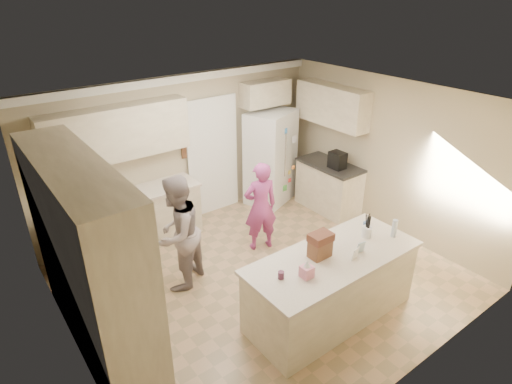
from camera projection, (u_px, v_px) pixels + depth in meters
floor at (265, 279)px, 6.30m from camera, size 5.20×4.60×0.02m
ceiling at (267, 103)px, 5.14m from camera, size 5.20×4.60×0.02m
wall_back at (183, 151)px, 7.37m from camera, size 5.20×0.02×2.60m
wall_front at (415, 289)px, 4.06m from camera, size 5.20×0.02×2.60m
wall_left at (62, 271)px, 4.31m from camera, size 0.02×4.60×2.60m
wall_right at (389, 157)px, 7.12m from camera, size 0.02×4.60×2.60m
crown_back at (179, 79)px, 6.79m from camera, size 5.20×0.08×0.12m
pantry_bank at (89, 261)px, 4.68m from camera, size 0.60×2.60×2.35m
back_base_cab at (133, 221)px, 6.91m from camera, size 2.20×0.60×0.88m
back_countertop at (130, 196)px, 6.70m from camera, size 2.24×0.63×0.04m
back_upper_cab at (117, 133)px, 6.36m from camera, size 2.20×0.35×0.80m
doorway_opening at (212, 158)px, 7.76m from camera, size 0.90×0.06×2.10m
doorway_casing at (213, 158)px, 7.73m from camera, size 1.02×0.03×2.22m
wall_frame_upper at (184, 137)px, 7.24m from camera, size 0.15×0.02×0.20m
wall_frame_lower at (186, 152)px, 7.36m from camera, size 0.15×0.02×0.20m
refrigerator at (271, 157)px, 8.18m from camera, size 1.09×0.98×1.80m
fridge_seam at (282, 163)px, 7.93m from camera, size 0.02×0.02×1.78m
fridge_dispenser at (274, 153)px, 7.69m from camera, size 0.22×0.03×0.35m
fridge_handle_l at (281, 156)px, 7.82m from camera, size 0.02×0.02×0.85m
fridge_handle_r at (285, 155)px, 7.88m from camera, size 0.02×0.02×0.85m
over_fridge_cab at (266, 93)px, 7.77m from camera, size 0.95×0.35×0.45m
right_base_cab at (329, 187)px, 8.05m from camera, size 0.60×1.20×0.88m
right_countertop at (330, 165)px, 7.84m from camera, size 0.63×1.24×0.04m
right_upper_cab at (332, 105)px, 7.59m from camera, size 0.35×1.50×0.70m
coffee_maker at (337, 160)px, 7.60m from camera, size 0.22×0.28×0.30m
island_base at (331, 288)px, 5.41m from camera, size 2.20×0.90×0.88m
island_top at (334, 258)px, 5.21m from camera, size 2.28×0.96×0.05m
utensil_crock at (367, 232)px, 5.55m from camera, size 0.13×0.13×0.15m
tissue_box at (307, 272)px, 4.80m from camera, size 0.13×0.13×0.14m
tissue_plume at (307, 264)px, 4.75m from camera, size 0.08×0.08×0.08m
dollhouse_body at (320, 249)px, 5.14m from camera, size 0.26×0.18×0.22m
dollhouse_roof at (321, 237)px, 5.07m from camera, size 0.28×0.20×0.10m
jam_jar at (281, 275)px, 4.79m from camera, size 0.07×0.07×0.09m
greeting_card_a at (356, 254)px, 5.10m from camera, size 0.12×0.06×0.16m
greeting_card_b at (361, 248)px, 5.22m from camera, size 0.12×0.05×0.16m
water_bottle at (394, 228)px, 5.55m from camera, size 0.07×0.07×0.24m
shaker_salt at (365, 225)px, 5.78m from camera, size 0.05×0.05×0.09m
shaker_pepper at (368, 223)px, 5.82m from camera, size 0.05×0.05×0.09m
teen_boy at (177, 233)px, 5.83m from camera, size 1.03×0.97×1.68m
teen_girl at (260, 207)px, 6.72m from camera, size 0.62×0.49×1.49m
fridge_magnets at (283, 163)px, 7.92m from camera, size 0.76×0.02×1.44m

